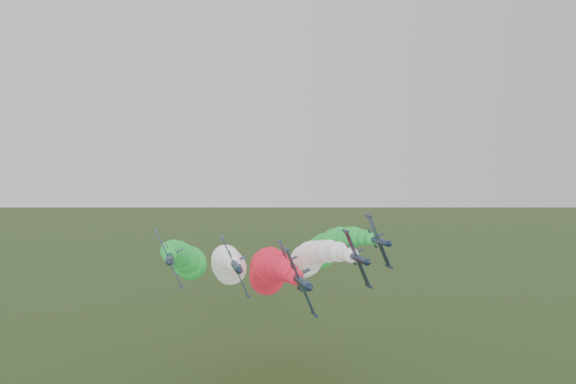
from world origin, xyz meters
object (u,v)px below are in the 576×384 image
Objects in this scene: jet_inner_right at (311,258)px; jet_outer_left at (184,259)px; jet_outer_right at (327,247)px; jet_trail at (267,264)px; jet_inner_left at (228,264)px; jet_lead at (269,273)px.

jet_outer_left is (-30.06, 7.40, -0.36)m from jet_inner_right.
jet_outer_left is 36.97m from jet_outer_right.
jet_outer_left is 1.00× the size of jet_trail.
jet_trail is at bearing 114.73° from jet_inner_right.
jet_trail is at bearing 52.27° from jet_inner_left.
jet_outer_left is at bearing 166.17° from jet_inner_right.
jet_inner_right is 11.64m from jet_outer_right.
jet_lead is at bearing -46.66° from jet_outer_left.
jet_lead is at bearing -136.96° from jet_inner_right.
jet_trail is at bearing 81.55° from jet_lead.
jet_inner_left is at bearing -28.24° from jet_outer_left.
jet_lead is 29.20m from jet_trail.
jet_outer_right is 1.00× the size of jet_trail.
jet_trail is at bearing 24.23° from jet_outer_left.
jet_inner_right is (19.90, -1.94, 1.05)m from jet_inner_left.
jet_outer_right reaches higher than jet_lead.
jet_outer_right is 17.60m from jet_trail.
jet_outer_right reaches higher than jet_outer_left.
jet_outer_right is (26.71, 7.38, 2.49)m from jet_inner_left.
jet_inner_right is 0.99× the size of jet_outer_right.
jet_inner_left is 11.56m from jet_outer_left.
jet_inner_left is 1.01× the size of jet_inner_right.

